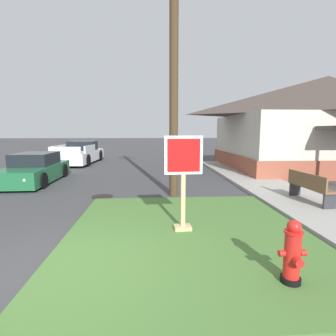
# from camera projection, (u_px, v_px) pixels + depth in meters

# --- Properties ---
(ground_plane) EXTENTS (160.00, 160.00, 0.00)m
(ground_plane) POSITION_uv_depth(u_px,v_px,m) (66.00, 273.00, 4.03)
(ground_plane) COLOR #3D3D3F
(grass_corner_patch) EXTENTS (5.03, 5.73, 0.08)m
(grass_corner_patch) POSITION_uv_depth(u_px,v_px,m) (188.00, 233.00, 5.49)
(grass_corner_patch) COLOR #477033
(grass_corner_patch) RESTS_ON ground
(sidewalk_strip) EXTENTS (2.20, 16.70, 0.12)m
(sidewalk_strip) POSITION_uv_depth(u_px,v_px,m) (270.00, 188.00, 9.85)
(sidewalk_strip) COLOR #9E9B93
(sidewalk_strip) RESTS_ON ground
(fire_hydrant) EXTENTS (0.38, 0.34, 0.90)m
(fire_hydrant) POSITION_uv_depth(u_px,v_px,m) (292.00, 253.00, 3.58)
(fire_hydrant) COLOR black
(fire_hydrant) RESTS_ON grass_corner_patch
(stop_sign) EXTENTS (0.80, 0.30, 2.00)m
(stop_sign) POSITION_uv_depth(u_px,v_px,m) (183.00, 184.00, 5.46)
(stop_sign) COLOR tan
(stop_sign) RESTS_ON grass_corner_patch
(manhole_cover) EXTENTS (0.70, 0.70, 0.02)m
(manhole_cover) POSITION_uv_depth(u_px,v_px,m) (102.00, 197.00, 8.70)
(manhole_cover) COLOR black
(manhole_cover) RESTS_ON ground
(parked_sedan_green) EXTENTS (1.90, 4.23, 1.25)m
(parked_sedan_green) POSITION_uv_depth(u_px,v_px,m) (35.00, 170.00, 11.16)
(parked_sedan_green) COLOR #1E6038
(parked_sedan_green) RESTS_ON ground
(pickup_truck_white) EXTENTS (2.35, 5.53, 1.48)m
(pickup_truck_white) POSITION_uv_depth(u_px,v_px,m) (80.00, 154.00, 17.83)
(pickup_truck_white) COLOR silver
(pickup_truck_white) RESTS_ON ground
(street_bench) EXTENTS (0.52, 1.69, 0.85)m
(street_bench) POSITION_uv_depth(u_px,v_px,m) (309.00, 186.00, 7.61)
(street_bench) COLOR brown
(street_bench) RESTS_ON sidewalk_strip
(utility_pole) EXTENTS (1.49, 0.29, 8.57)m
(utility_pole) POSITION_uv_depth(u_px,v_px,m) (174.00, 58.00, 8.24)
(utility_pole) COLOR #42301E
(utility_pole) RESTS_ON ground
(corner_house) EXTENTS (11.43, 9.11, 5.24)m
(corner_house) POSITION_uv_depth(u_px,v_px,m) (325.00, 122.00, 14.91)
(corner_house) COLOR brown
(corner_house) RESTS_ON ground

